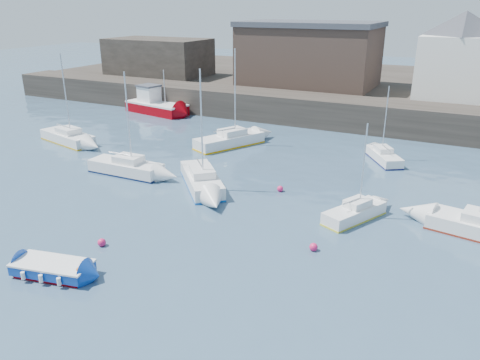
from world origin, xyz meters
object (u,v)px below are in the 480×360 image
at_px(buoy_near, 102,246).
at_px(fishing_boat, 155,104).
at_px(sailboat_h, 230,140).
at_px(buoy_far, 280,191).
at_px(buoy_mid, 313,250).
at_px(sailboat_e, 68,137).
at_px(sailboat_f, 384,156).
at_px(sailboat_c, 355,212).
at_px(blue_dinghy, 53,268).
at_px(sailboat_a, 126,167).
at_px(sailboat_b, 202,179).

bearing_deg(buoy_near, fishing_boat, 121.22).
height_order(sailboat_h, buoy_far, sailboat_h).
bearing_deg(buoy_mid, sailboat_e, 160.96).
bearing_deg(sailboat_h, fishing_boat, 150.12).
bearing_deg(sailboat_h, buoy_mid, -49.44).
bearing_deg(fishing_boat, sailboat_f, -13.08).
bearing_deg(buoy_far, buoy_near, -116.06).
height_order(fishing_boat, buoy_mid, fishing_boat).
bearing_deg(buoy_far, sailboat_h, 135.14).
bearing_deg(sailboat_e, buoy_far, -6.14).
distance_m(sailboat_c, sailboat_e, 28.82).
height_order(blue_dinghy, fishing_boat, fishing_boat).
relative_size(fishing_boat, buoy_far, 19.19).
relative_size(sailboat_c, buoy_far, 13.72).
bearing_deg(sailboat_a, buoy_mid, -16.73).
distance_m(sailboat_c, sailboat_h, 17.70).
xyz_separation_m(sailboat_b, sailboat_f, (10.63, 11.87, -0.11)).
bearing_deg(fishing_boat, sailboat_e, -88.67).
xyz_separation_m(fishing_boat, buoy_near, (17.27, -28.49, -1.02)).
height_order(sailboat_a, sailboat_h, sailboat_h).
xyz_separation_m(sailboat_c, sailboat_h, (-14.21, 10.55, 0.11)).
distance_m(blue_dinghy, sailboat_a, 14.47).
height_order(sailboat_b, buoy_far, sailboat_b).
relative_size(buoy_near, buoy_mid, 1.00).
distance_m(fishing_boat, buoy_near, 33.33).
height_order(sailboat_e, buoy_near, sailboat_e).
height_order(sailboat_c, buoy_far, sailboat_c).
height_order(sailboat_b, sailboat_h, sailboat_h).
xyz_separation_m(sailboat_f, buoy_far, (-5.20, -10.21, -0.44)).
bearing_deg(buoy_mid, buoy_far, 124.15).
height_order(sailboat_c, buoy_mid, sailboat_c).
xyz_separation_m(buoy_near, buoy_far, (5.74, 11.73, 0.00)).
relative_size(sailboat_f, buoy_near, 13.73).
xyz_separation_m(blue_dinghy, buoy_mid, (10.55, 8.04, -0.41)).
bearing_deg(blue_dinghy, sailboat_h, 96.44).
height_order(fishing_boat, sailboat_a, sailboat_a).
distance_m(fishing_boat, buoy_far, 28.48).
height_order(fishing_boat, sailboat_f, sailboat_f).
relative_size(sailboat_f, buoy_far, 14.27).
bearing_deg(sailboat_b, sailboat_c, -2.61).
distance_m(sailboat_h, buoy_far, 11.90).
bearing_deg(buoy_far, sailboat_c, -20.55).
relative_size(sailboat_a, sailboat_e, 0.95).
bearing_deg(buoy_far, sailboat_e, 173.86).
bearing_deg(buoy_mid, buoy_near, -155.91).
xyz_separation_m(sailboat_a, buoy_near, (6.26, -9.73, -0.55)).
bearing_deg(buoy_mid, sailboat_b, 152.20).
relative_size(blue_dinghy, sailboat_f, 0.66).
relative_size(sailboat_h, buoy_far, 20.10).
xyz_separation_m(blue_dinghy, sailboat_e, (-16.89, 17.50, 0.13)).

